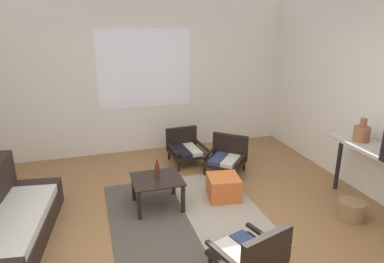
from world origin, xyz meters
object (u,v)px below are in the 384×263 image
at_px(wicker_basket, 351,210).
at_px(glass_bottle, 157,170).
at_px(clay_vase, 362,133).
at_px(armchair_by_window, 185,147).
at_px(coffee_table, 157,184).
at_px(armchair_striped_foreground, 252,254).
at_px(couch, 6,225).
at_px(armchair_corner, 227,156).
at_px(ottoman_orange, 223,187).

bearing_deg(wicker_basket, glass_bottle, 155.33).
bearing_deg(glass_bottle, clay_vase, -13.70).
bearing_deg(clay_vase, wicker_basket, -131.90).
distance_m(armchair_by_window, clay_vase, 2.73).
relative_size(coffee_table, armchair_striped_foreground, 0.88).
bearing_deg(armchair_by_window, glass_bottle, -119.81).
bearing_deg(couch, armchair_striped_foreground, -28.46).
bearing_deg(clay_vase, armchair_corner, 133.63).
bearing_deg(couch, glass_bottle, 10.56).
height_order(armchair_striped_foreground, armchair_corner, armchair_striped_foreground).
xyz_separation_m(coffee_table, armchair_striped_foreground, (0.59, -1.55, -0.07)).
height_order(couch, armchair_striped_foreground, couch).
xyz_separation_m(coffee_table, wicker_basket, (2.21, -0.98, -0.21)).
bearing_deg(armchair_striped_foreground, armchair_corner, 73.26).
xyz_separation_m(clay_vase, glass_bottle, (-2.55, 0.62, -0.45)).
height_order(armchair_by_window, ottoman_orange, armchair_by_window).
height_order(coffee_table, ottoman_orange, coffee_table).
distance_m(armchair_corner, clay_vase, 1.99).
bearing_deg(wicker_basket, couch, 170.08).
xyz_separation_m(couch, armchair_by_window, (2.48, 1.63, 0.02)).
distance_m(armchair_striped_foreground, ottoman_orange, 1.54).
bearing_deg(armchair_striped_foreground, clay_vase, 25.72).
bearing_deg(coffee_table, ottoman_orange, -2.84).
relative_size(armchair_corner, glass_bottle, 3.18).
bearing_deg(glass_bottle, ottoman_orange, -4.71).
bearing_deg(ottoman_orange, armchair_striped_foreground, -101.92).
xyz_separation_m(armchair_striped_foreground, armchair_corner, (0.69, 2.30, 0.00)).
xyz_separation_m(armchair_by_window, armchair_corner, (0.52, -0.58, 0.01)).
distance_m(armchair_corner, wicker_basket, 1.98).
height_order(armchair_by_window, wicker_basket, armchair_by_window).
height_order(couch, clay_vase, clay_vase).
distance_m(coffee_table, wicker_basket, 2.43).
bearing_deg(clay_vase, glass_bottle, 166.30).
bearing_deg(armchair_by_window, wicker_basket, -57.85).
relative_size(coffee_table, ottoman_orange, 1.53).
bearing_deg(armchair_by_window, couch, -146.75).
distance_m(couch, ottoman_orange, 2.64).
relative_size(glass_bottle, wicker_basket, 0.79).
bearing_deg(armchair_striped_foreground, armchair_by_window, 86.57).
height_order(armchair_striped_foreground, ottoman_orange, armchair_striped_foreground).
bearing_deg(ottoman_orange, armchair_corner, 64.89).
xyz_separation_m(couch, coffee_table, (1.72, 0.29, 0.10)).
relative_size(armchair_corner, wicker_basket, 2.51).
height_order(armchair_striped_foreground, clay_vase, clay_vase).
distance_m(armchair_by_window, glass_bottle, 1.52).
bearing_deg(glass_bottle, couch, -169.44).
height_order(coffee_table, armchair_striped_foreground, armchair_striped_foreground).
bearing_deg(armchair_by_window, armchair_striped_foreground, -93.43).
xyz_separation_m(clay_vase, wicker_basket, (-0.35, -0.39, -0.84)).
bearing_deg(wicker_basket, coffee_table, 156.05).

